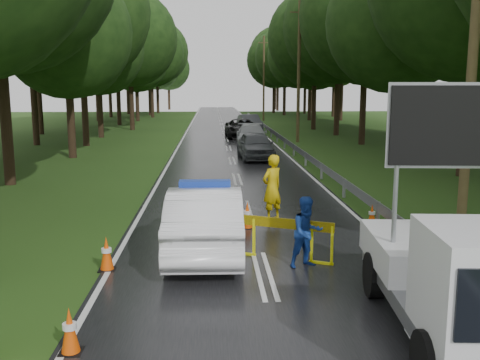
{
  "coord_description": "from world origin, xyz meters",
  "views": [
    {
      "loc": [
        -1.09,
        -10.83,
        3.94
      ],
      "look_at": [
        -0.28,
        4.44,
        1.3
      ],
      "focal_mm": 40.0,
      "sensor_mm": 36.0,
      "label": 1
    }
  ],
  "objects": [
    {
      "name": "work_truck",
      "position": [
        2.8,
        -3.27,
        1.08
      ],
      "size": [
        2.61,
        5.16,
        3.98
      ],
      "rotation": [
        0.0,
        0.0,
        -0.09
      ],
      "color": "gray",
      "rests_on": "ground"
    },
    {
      "name": "queue_car_third",
      "position": [
        1.3,
        31.87,
        0.75
      ],
      "size": [
        2.62,
        5.43,
        1.49
      ],
      "primitive_type": "imported",
      "rotation": [
        0.0,
        0.0,
        0.03
      ],
      "color": "black",
      "rests_on": "ground"
    },
    {
      "name": "civilian",
      "position": [
        1.0,
        0.5,
        0.8
      ],
      "size": [
        0.94,
        0.85,
        1.6
      ],
      "primitive_type": "imported",
      "rotation": [
        0.0,
        0.0,
        0.38
      ],
      "color": "#173B97",
      "rests_on": "ground"
    },
    {
      "name": "road",
      "position": [
        0.0,
        30.0,
        0.01
      ],
      "size": [
        7.0,
        140.0,
        0.02
      ],
      "primitive_type": "cube",
      "color": "black",
      "rests_on": "ground"
    },
    {
      "name": "utility_pole_near",
      "position": [
        5.2,
        2.0,
        5.06
      ],
      "size": [
        1.4,
        0.24,
        10.0
      ],
      "color": "#493B22",
      "rests_on": "ground"
    },
    {
      "name": "guardrail",
      "position": [
        3.7,
        29.67,
        0.55
      ],
      "size": [
        0.12,
        60.06,
        0.7
      ],
      "color": "gray",
      "rests_on": "ground"
    },
    {
      "name": "cone_near_left",
      "position": [
        -3.23,
        -3.22,
        0.35
      ],
      "size": [
        0.34,
        0.34,
        0.73
      ],
      "color": "black",
      "rests_on": "ground"
    },
    {
      "name": "officer",
      "position": [
        0.7,
        4.79,
        1.0
      ],
      "size": [
        0.87,
        0.82,
        1.99
      ],
      "primitive_type": "imported",
      "rotation": [
        0.0,
        0.0,
        3.81
      ],
      "color": "gold",
      "rests_on": "ground"
    },
    {
      "name": "utility_pole_mid",
      "position": [
        5.2,
        28.0,
        5.06
      ],
      "size": [
        1.4,
        0.24,
        10.0
      ],
      "color": "#493B22",
      "rests_on": "ground"
    },
    {
      "name": "police_sedan",
      "position": [
        -1.26,
        1.67,
        0.81
      ],
      "size": [
        1.76,
        4.92,
        1.78
      ],
      "rotation": [
        0.0,
        0.0,
        3.13
      ],
      "color": "white",
      "rests_on": "ground"
    },
    {
      "name": "queue_car_first",
      "position": [
        1.35,
        18.77,
        0.76
      ],
      "size": [
        2.02,
        4.56,
        1.53
      ],
      "primitive_type": "imported",
      "rotation": [
        0.0,
        0.0,
        0.05
      ],
      "color": "#45494D",
      "rests_on": "ground"
    },
    {
      "name": "queue_car_fourth",
      "position": [
        2.36,
        37.87,
        0.77
      ],
      "size": [
        2.22,
        4.84,
        1.54
      ],
      "primitive_type": "imported",
      "rotation": [
        0.0,
        0.0,
        0.13
      ],
      "color": "#46484E",
      "rests_on": "ground"
    },
    {
      "name": "barrier",
      "position": [
        0.52,
        1.0,
        0.75
      ],
      "size": [
        2.21,
        1.04,
        1.0
      ],
      "rotation": [
        0.0,
        0.0,
        -0.43
      ],
      "color": "#E6E90C",
      "rests_on": "ground"
    },
    {
      "name": "cone_center",
      "position": [
        -0.64,
        2.0,
        0.39
      ],
      "size": [
        0.38,
        0.38,
        0.8
      ],
      "color": "black",
      "rests_on": "ground"
    },
    {
      "name": "utility_pole_far",
      "position": [
        5.2,
        54.0,
        5.06
      ],
      "size": [
        1.4,
        0.24,
        10.0
      ],
      "color": "#493B22",
      "rests_on": "ground"
    },
    {
      "name": "ground",
      "position": [
        0.0,
        0.0,
        0.0
      ],
      "size": [
        160.0,
        160.0,
        0.0
      ],
      "primitive_type": "plane",
      "color": "#1F3F12",
      "rests_on": "ground"
    },
    {
      "name": "cone_right",
      "position": [
        3.5,
        3.92,
        0.32
      ],
      "size": [
        0.31,
        0.31,
        0.66
      ],
      "color": "black",
      "rests_on": "ground"
    },
    {
      "name": "cone_far",
      "position": [
        -0.1,
        3.87,
        0.38
      ],
      "size": [
        0.37,
        0.37,
        0.78
      ],
      "color": "black",
      "rests_on": "ground"
    },
    {
      "name": "queue_car_second",
      "position": [
        1.65,
        25.87,
        0.73
      ],
      "size": [
        2.19,
        5.07,
        1.45
      ],
      "primitive_type": "imported",
      "rotation": [
        0.0,
        0.0,
        -0.03
      ],
      "color": "#9EA2A6",
      "rests_on": "ground"
    },
    {
      "name": "cone_left_mid",
      "position": [
        -3.4,
        0.5,
        0.37
      ],
      "size": [
        0.36,
        0.36,
        0.76
      ],
      "color": "black",
      "rests_on": "ground"
    }
  ]
}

